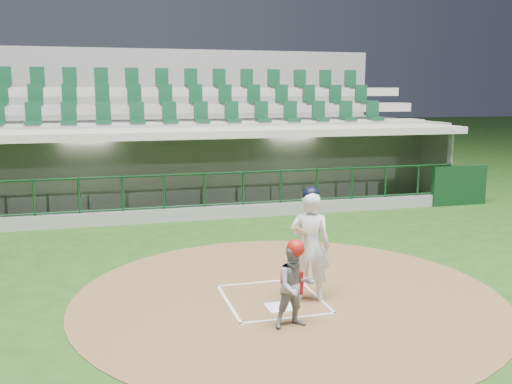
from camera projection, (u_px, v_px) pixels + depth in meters
ground at (267, 294)px, 9.73m from camera, size 120.00×120.00×0.00m
dirt_circle at (288, 296)px, 9.61m from camera, size 7.20×7.20×0.01m
home_plate at (280, 307)px, 9.06m from camera, size 0.43×0.43×0.02m
batter_box_chalk at (273, 299)px, 9.44m from camera, size 1.55×1.80×0.01m
dugout_structure at (195, 175)px, 16.99m from camera, size 16.40×3.70×3.00m
seating_deck at (179, 149)px, 19.84m from camera, size 17.00×6.72×5.15m
batter at (310, 244)px, 9.27m from camera, size 0.93×0.98×1.89m
catcher at (295, 284)px, 8.24m from camera, size 0.63×0.51×1.31m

